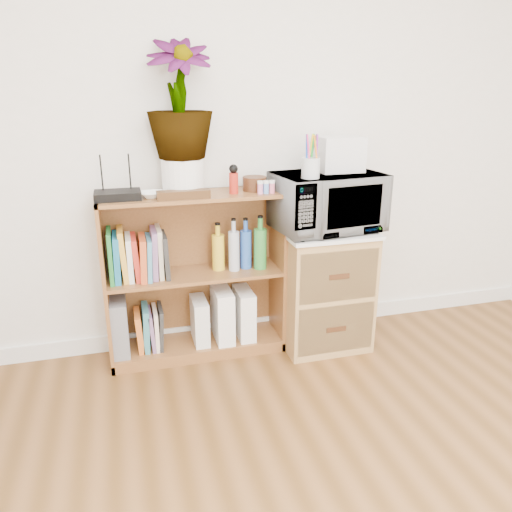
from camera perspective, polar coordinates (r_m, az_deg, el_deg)
name	(u,v)px	position (r m, az deg, el deg)	size (l,w,h in m)	color
skirting_board	(249,326)	(3.21, -0.81, -7.95)	(4.00, 0.02, 0.10)	white
bookshelf	(195,277)	(2.85, -6.96, -2.36)	(1.00, 0.30, 0.95)	brown
wicker_unit	(322,288)	(3.02, 7.57, -3.68)	(0.50, 0.45, 0.70)	#9E7542
microwave	(327,202)	(2.85, 8.11, 6.14)	(0.58, 0.39, 0.32)	silver
pen_cup	(311,168)	(2.65, 6.26, 9.97)	(0.10, 0.10, 0.11)	silver
small_appliance	(339,154)	(2.90, 9.45, 11.45)	(0.24, 0.20, 0.19)	silver
router	(118,195)	(2.67, -15.53, 6.72)	(0.23, 0.16, 0.04)	black
white_bowl	(153,195)	(2.66, -11.73, 6.88)	(0.13, 0.13, 0.03)	white
plant_pot	(183,176)	(2.71, -8.34, 8.99)	(0.22, 0.22, 0.19)	white
potted_plant	(179,99)	(2.67, -8.76, 17.29)	(0.33, 0.33, 0.59)	#316B2B
trinket_box	(183,195)	(2.61, -8.29, 6.96)	(0.27, 0.07, 0.04)	#34200E
kokeshi_doll	(234,183)	(2.71, -2.57, 8.30)	(0.05, 0.05, 0.11)	#B12215
wooden_bowl	(255,184)	(2.79, -0.17, 8.28)	(0.13, 0.13, 0.08)	#3C2110
paint_jars	(266,188)	(2.71, 1.16, 7.73)	(0.11, 0.04, 0.06)	pink
file_box	(119,325)	(2.93, -15.38, -7.60)	(0.10, 0.26, 0.32)	slate
magazine_holder_left	(200,320)	(2.96, -6.45, -7.32)	(0.08, 0.21, 0.27)	silver
magazine_holder_mid	(222,314)	(2.97, -3.86, -6.61)	(0.10, 0.25, 0.32)	white
magazine_holder_right	(244,313)	(3.00, -1.38, -6.52)	(0.09, 0.24, 0.29)	white
cookbooks	(138,256)	(2.78, -13.34, 0.01)	(0.32, 0.20, 0.28)	#1F762E
liquor_bottles	(240,245)	(2.84, -1.81, 1.30)	(0.31, 0.07, 0.30)	gold
lower_books	(149,328)	(2.95, -12.11, -8.06)	(0.16, 0.19, 0.25)	orange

